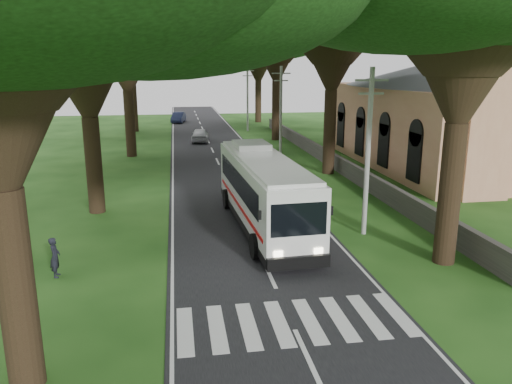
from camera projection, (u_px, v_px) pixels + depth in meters
ground at (279, 295)px, 17.99m from camera, size 140.00×140.00×0.00m
road at (219, 164)px, 41.91m from camera, size 8.00×120.00×0.04m
crosswalk at (291, 323)px, 16.08m from camera, size 8.00×3.00×0.01m
property_wall at (326, 156)px, 42.19m from camera, size 0.35×50.00×1.20m
church at (442, 106)px, 40.14m from camera, size 14.00×24.00×11.60m
pole_near at (368, 150)px, 23.55m from camera, size 1.60×0.24×8.00m
pole_mid at (281, 112)px, 42.68m from camera, size 1.60×0.24×8.00m
pole_far at (248, 97)px, 61.82m from camera, size 1.60×0.24×8.00m
tree_l_mida at (81, 12)px, 25.60m from camera, size 13.21×13.21×13.65m
tree_l_midb at (123, 19)px, 42.61m from camera, size 13.46×13.46×14.89m
tree_l_far at (130, 37)px, 59.81m from camera, size 12.63×12.63×14.22m
tree_r_midb at (277, 15)px, 52.25m from camera, size 14.71×14.71×16.43m
tree_r_far at (258, 37)px, 69.95m from camera, size 15.91×15.91×15.32m
coach_bus at (263, 190)px, 25.12m from camera, size 3.37×12.43×3.63m
distant_car_a at (200, 135)px, 53.72m from camera, size 2.18×4.50×1.48m
distant_car_b at (178, 117)px, 71.88m from camera, size 2.31×4.64×1.46m
pedestrian at (55, 257)px, 19.42m from camera, size 0.42×0.61×1.61m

